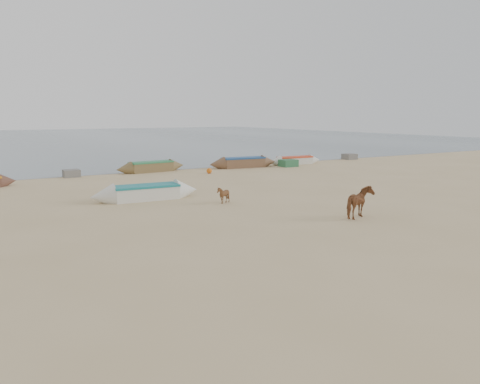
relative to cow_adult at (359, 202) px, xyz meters
name	(u,v)px	position (x,y,z in m)	size (l,w,h in m)	color
ground	(288,229)	(-4.07, 0.01, -0.74)	(140.00, 140.00, 0.00)	tan
sea	(33,139)	(-4.07, 82.01, -0.73)	(160.00, 160.00, 0.00)	slate
cow_adult	(359,202)	(0.00, 0.00, 0.00)	(0.80, 1.75, 1.47)	brown
calf_front	(223,195)	(-3.71, 6.39, -0.27)	(0.76, 0.86, 0.94)	#58351C
near_canoe	(146,192)	(-6.93, 9.62, -0.32)	(6.16, 1.39, 0.84)	silver
waterline_canoes	(91,172)	(-7.39, 20.73, -0.32)	(45.31, 4.77, 0.93)	brown
beach_clutter	(194,168)	(0.92, 20.10, -0.44)	(47.60, 4.28, 0.64)	#327047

